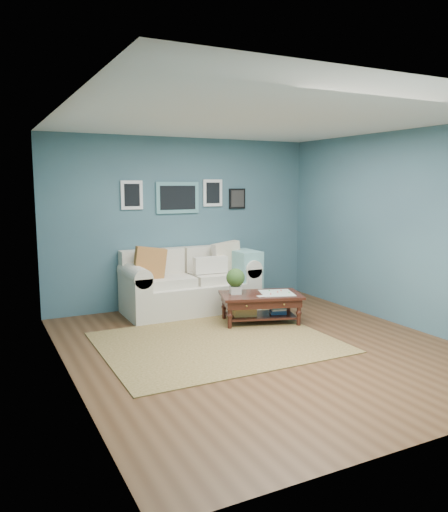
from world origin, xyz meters
TOP-DOWN VIEW (x-y plane):
  - room_shell at (0.00, 0.06)m, footprint 5.00×5.02m
  - area_rug at (-0.41, 0.40)m, footprint 2.82×2.26m
  - loveseat at (-0.01, 2.03)m, footprint 2.09×0.95m
  - coffee_table at (0.49, 0.97)m, footprint 1.27×0.97m

SIDE VIEW (x-z plane):
  - area_rug at x=-0.41m, z-range 0.00..0.01m
  - coffee_table at x=0.49m, z-range -0.04..0.74m
  - loveseat at x=-0.01m, z-range -0.10..0.97m
  - room_shell at x=0.00m, z-range 0.01..2.71m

